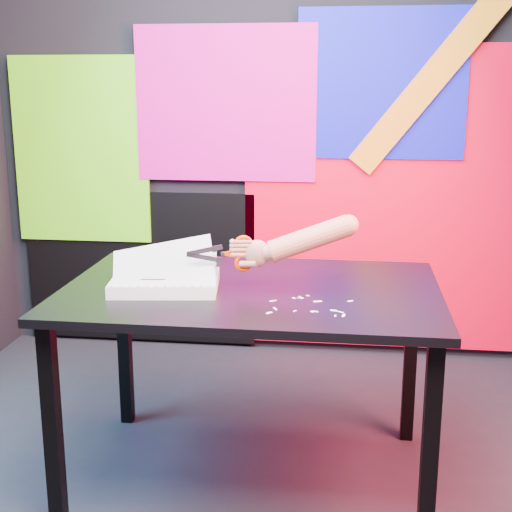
# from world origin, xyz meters

# --- Properties ---
(room) EXTENTS (3.01, 3.01, 2.71)m
(room) POSITION_xyz_m (0.00, 0.00, 1.35)
(room) COLOR black
(room) RESTS_ON ground
(backdrop) EXTENTS (2.88, 0.05, 2.08)m
(backdrop) POSITION_xyz_m (0.06, 1.46, 0.96)
(backdrop) COLOR red
(backdrop) RESTS_ON ground
(work_table) EXTENTS (1.34, 0.89, 0.75)m
(work_table) POSITION_xyz_m (0.06, 0.13, 0.67)
(work_table) COLOR black
(work_table) RESTS_ON ground
(printout_stack) EXTENTS (0.41, 0.31, 0.19)m
(printout_stack) POSITION_xyz_m (-0.24, 0.07, 0.77)
(printout_stack) COLOR silver
(printout_stack) RESTS_ON work_table
(scissors) EXTENTS (0.23, 0.05, 0.13)m
(scissors) POSITION_xyz_m (0.02, 0.09, 0.88)
(scissors) COLOR #A9A9AD
(scissors) RESTS_ON printout_stack
(hand_forearm) EXTENTS (0.43, 0.13, 0.18)m
(hand_forearm) POSITION_xyz_m (0.23, 0.13, 0.92)
(hand_forearm) COLOR #A9634A
(hand_forearm) RESTS_ON work_table
(paper_clippings) EXTENTS (0.28, 0.22, 0.00)m
(paper_clippings) POSITION_xyz_m (0.28, -0.07, 0.75)
(paper_clippings) COLOR white
(paper_clippings) RESTS_ON work_table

